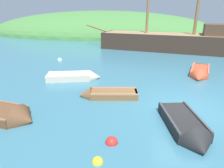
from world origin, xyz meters
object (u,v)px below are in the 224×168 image
at_px(rowboat_center, 187,129).
at_px(buoy_red, 112,143).
at_px(sailing_ship, 172,44).
at_px(buoy_white, 60,60).
at_px(buoy_yellow, 98,162).
at_px(rowboat_far, 6,116).
at_px(rowboat_outer_right, 105,95).
at_px(rowboat_portside, 199,73).
at_px(rowboat_outer_left, 76,78).

xyz_separation_m(rowboat_center, buoy_red, (-2.63, -0.94, -0.13)).
xyz_separation_m(sailing_ship, buoy_white, (-10.67, -6.03, -0.67)).
bearing_deg(buoy_yellow, rowboat_far, 155.44).
bearing_deg(rowboat_outer_right, buoy_red, 95.51).
xyz_separation_m(rowboat_outer_right, buoy_yellow, (0.53, -4.57, -0.10)).
relative_size(rowboat_outer_right, rowboat_portside, 0.85).
xyz_separation_m(rowboat_outer_left, rowboat_portside, (8.15, 2.05, -0.01)).
bearing_deg(sailing_ship, rowboat_outer_left, 68.56).
bearing_deg(rowboat_center, rowboat_portside, 150.76).
distance_m(sailing_ship, buoy_yellow, 18.64).
distance_m(rowboat_outer_right, rowboat_center, 4.37).
distance_m(rowboat_center, rowboat_outer_left, 7.69).
relative_size(rowboat_portside, rowboat_far, 1.09).
bearing_deg(buoy_red, rowboat_outer_right, 102.65).
distance_m(rowboat_portside, rowboat_far, 11.93).
distance_m(sailing_ship, buoy_red, 17.66).
height_order(sailing_ship, rowboat_center, sailing_ship).
bearing_deg(buoy_white, rowboat_far, -80.44).
relative_size(sailing_ship, buoy_white, 43.09).
height_order(sailing_ship, rowboat_far, sailing_ship).
bearing_deg(sailing_ship, rowboat_far, 73.94).
bearing_deg(buoy_yellow, sailing_ship, 75.20).
distance_m(rowboat_outer_left, buoy_white, 5.85).
bearing_deg(buoy_yellow, rowboat_center, 32.90).
height_order(rowboat_outer_left, buoy_white, rowboat_outer_left).
relative_size(rowboat_center, buoy_yellow, 9.29).
xyz_separation_m(rowboat_portside, rowboat_far, (-9.55, -7.14, -0.01)).
relative_size(rowboat_portside, buoy_red, 8.38).
distance_m(rowboat_portside, buoy_yellow, 10.52).
bearing_deg(rowboat_outer_left, rowboat_center, -54.87).
bearing_deg(rowboat_outer_right, rowboat_outer_left, -54.00).
xyz_separation_m(rowboat_outer_right, buoy_white, (-5.38, 7.40, -0.10)).
height_order(rowboat_portside, buoy_red, rowboat_portside).
relative_size(rowboat_outer_left, buoy_white, 8.46).
height_order(rowboat_center, buoy_red, rowboat_center).
bearing_deg(rowboat_center, rowboat_far, -100.95).
xyz_separation_m(sailing_ship, buoy_yellow, (-4.76, -18.01, -0.67)).
bearing_deg(rowboat_far, buoy_yellow, -13.08).
bearing_deg(rowboat_outer_right, buoy_yellow, 89.43).
bearing_deg(buoy_yellow, buoy_red, 73.02).
bearing_deg(buoy_red, rowboat_center, 19.72).
bearing_deg(rowboat_outer_right, rowboat_far, 28.51).
relative_size(rowboat_outer_right, rowboat_center, 0.97).
height_order(rowboat_outer_left, buoy_yellow, rowboat_outer_left).
distance_m(buoy_red, buoy_white, 12.66).
xyz_separation_m(rowboat_center, buoy_white, (-8.82, 10.09, -0.13)).
bearing_deg(rowboat_portside, buoy_red, -13.28).
height_order(buoy_red, buoy_white, buoy_red).
xyz_separation_m(rowboat_center, rowboat_far, (-7.13, 0.04, -0.02)).
bearing_deg(buoy_red, buoy_yellow, -106.98).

